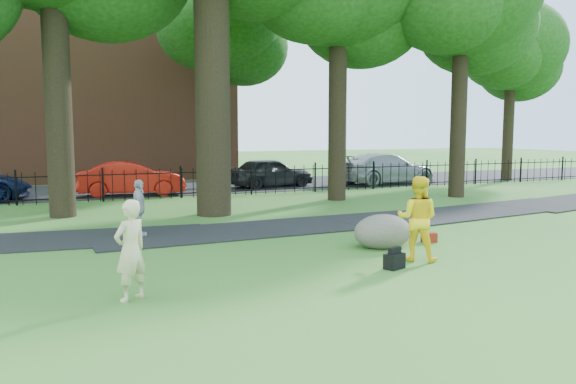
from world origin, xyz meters
name	(u,v)px	position (x,y,z in m)	size (l,w,h in m)	color
ground	(304,261)	(0.00, 0.00, 0.00)	(120.00, 120.00, 0.00)	#2B6222
footpath	(279,228)	(1.00, 3.90, 0.00)	(36.00, 2.60, 0.03)	black
street	(163,188)	(0.00, 16.00, 0.00)	(80.00, 7.00, 0.02)	black
iron_fence	(181,183)	(0.00, 12.00, 0.60)	(44.00, 0.04, 1.20)	black
brick_building	(63,72)	(-4.00, 24.00, 6.00)	(18.00, 8.00, 12.00)	brown
woman	(131,250)	(-3.66, -1.38, 0.81)	(0.59, 0.39, 1.62)	beige
man	(418,219)	(2.21, -0.83, 0.88)	(0.86, 0.67, 1.77)	yellow
pedestrian	(139,208)	(-2.75, 4.14, 0.73)	(0.86, 0.36, 1.47)	#AAABAF
boulder	(383,229)	(2.29, 0.60, 0.41)	(1.42, 1.07, 0.83)	#676256
backpack	(394,261)	(1.37, -1.27, 0.15)	(0.41, 0.25, 0.31)	black
red_bag	(429,237)	(3.63, 0.63, 0.12)	(0.35, 0.22, 0.24)	maroon
red_sedan	(132,179)	(-1.73, 13.50, 0.71)	(1.51, 4.34, 1.43)	#B8160E
grey_car	(270,172)	(4.88, 14.64, 0.71)	(1.67, 4.15, 1.41)	black
silver_car	(386,169)	(10.82, 13.82, 0.79)	(2.20, 5.42, 1.57)	#9A9CA2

